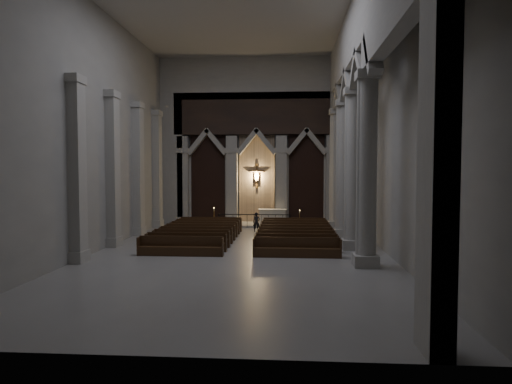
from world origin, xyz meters
TOP-DOWN VIEW (x-y plane):
  - room at (0.00, 0.00)m, footprint 24.00×24.10m
  - sanctuary_wall at (0.00, 11.54)m, footprint 14.00×0.77m
  - right_arcade at (5.50, 1.33)m, footprint 1.00×24.00m
  - left_pilasters at (-6.75, 3.50)m, footprint 0.60×13.00m
  - sanctuary_step at (0.00, 10.60)m, footprint 8.50×2.60m
  - altar at (1.19, 10.80)m, footprint 1.99×0.80m
  - altar_rail at (0.00, 9.27)m, footprint 4.93×0.09m
  - candle_stand_left at (-2.80, 9.51)m, footprint 0.23×0.23m
  - candle_stand_right at (3.07, 9.33)m, footprint 0.21×0.21m
  - pews at (-0.00, 3.42)m, footprint 9.42×8.75m
  - worshipper at (0.29, 7.36)m, footprint 0.49×0.35m

SIDE VIEW (x-z plane):
  - sanctuary_step at x=0.00m, z-range 0.00..0.15m
  - pews at x=0.00m, z-range -0.16..0.74m
  - candle_stand_right at x=3.07m, z-range -0.29..0.97m
  - candle_stand_left at x=-2.80m, z-range -0.31..1.05m
  - worshipper at x=0.29m, z-range 0.00..1.25m
  - altar_rail at x=0.00m, z-range 0.16..1.13m
  - altar at x=1.19m, z-range 0.15..1.16m
  - left_pilasters at x=-6.75m, z-range -0.10..7.92m
  - sanctuary_wall at x=0.00m, z-range 0.62..12.62m
  - room at x=0.00m, z-range 1.60..13.60m
  - right_arcade at x=5.50m, z-range 1.83..13.83m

